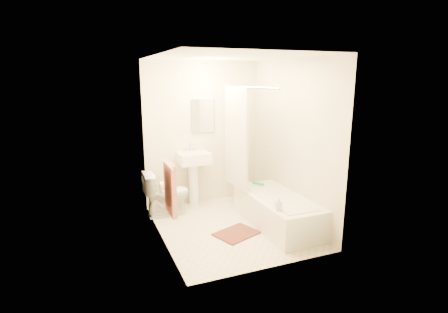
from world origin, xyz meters
name	(u,v)px	position (x,y,z in m)	size (l,w,h in m)	color
floor	(230,227)	(0.00, 0.00, 0.00)	(2.40, 2.40, 0.00)	beige
ceiling	(231,56)	(0.00, 0.00, 2.40)	(2.40, 2.40, 0.00)	white
wall_back	(203,133)	(0.00, 1.20, 1.20)	(2.00, 0.02, 2.40)	beige
wall_left	(159,152)	(-1.00, 0.00, 1.20)	(0.02, 2.40, 2.40)	beige
wall_right	(292,141)	(1.00, 0.00, 1.20)	(0.02, 2.40, 2.40)	beige
mirror	(203,116)	(0.00, 1.18, 1.50)	(0.40, 0.03, 0.55)	white
curtain_rod	(248,87)	(0.30, 0.10, 2.00)	(0.03, 0.03, 1.70)	silver
shower_curtain	(236,138)	(0.30, 0.50, 1.22)	(0.04, 0.80, 1.55)	silver
towel_bar	(167,164)	(-0.96, -0.25, 1.10)	(0.02, 0.02, 0.60)	silver
towel	(170,188)	(-0.93, -0.25, 0.78)	(0.06, 0.45, 0.66)	#CC7266
toilet_paper	(164,186)	(-0.93, 0.12, 0.70)	(0.12, 0.12, 0.11)	white
toilet	(167,194)	(-0.75, 0.80, 0.35)	(0.40, 0.71, 0.70)	white
sink	(194,177)	(-0.22, 1.06, 0.50)	(0.51, 0.41, 1.00)	white
bathtub	(277,211)	(0.66, -0.20, 0.22)	(0.69, 1.58, 0.44)	silver
bath_mat	(236,233)	(-0.02, -0.26, 0.01)	(0.57, 0.43, 0.02)	#56281E
soap_bottle	(279,204)	(0.40, -0.66, 0.53)	(0.08, 0.08, 0.18)	silver
scrub_brush	(258,184)	(0.65, 0.41, 0.46)	(0.06, 0.20, 0.04)	green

